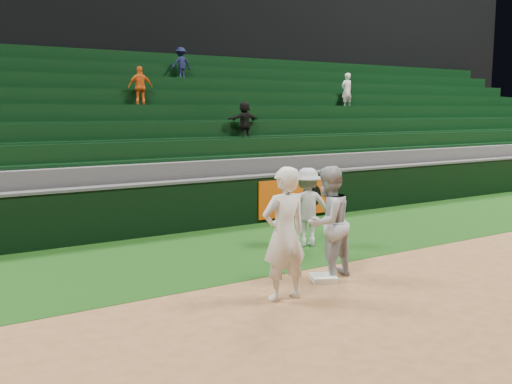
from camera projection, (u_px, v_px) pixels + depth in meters
ground at (333, 283)px, 9.70m from camera, size 70.00×70.00×0.00m
foul_grass at (242, 248)px, 12.20m from camera, size 36.00×4.20×0.01m
upper_deck at (62, 35)px, 23.44m from camera, size 40.00×12.00×12.00m
first_base at (323, 278)px, 9.84m from camera, size 0.56×0.56×0.09m
first_baseman at (284, 234)px, 8.74m from camera, size 0.78×0.52×2.08m
baserunner at (328, 223)px, 9.88m from camera, size 1.11×0.95×1.97m
base_coach at (307, 207)px, 12.25m from camera, size 1.25×0.98×1.69m
field_wall at (197, 204)px, 13.97m from camera, size 36.00×0.45×1.25m
stadium_seating at (139, 152)px, 16.96m from camera, size 36.00×5.95×4.95m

